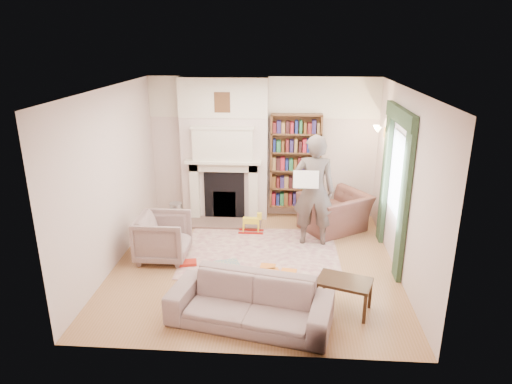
# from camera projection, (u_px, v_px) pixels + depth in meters

# --- Properties ---
(floor) EXTENTS (4.50, 4.50, 0.00)m
(floor) POSITION_uv_depth(u_px,v_px,m) (255.00, 263.00, 7.45)
(floor) COLOR #98693D
(floor) RESTS_ON ground
(ceiling) EXTENTS (4.50, 4.50, 0.00)m
(ceiling) POSITION_uv_depth(u_px,v_px,m) (255.00, 89.00, 6.54)
(ceiling) COLOR white
(ceiling) RESTS_ON wall_back
(wall_back) EXTENTS (4.50, 0.00, 4.50)m
(wall_back) POSITION_uv_depth(u_px,v_px,m) (263.00, 148.00, 9.12)
(wall_back) COLOR beige
(wall_back) RESTS_ON floor
(wall_front) EXTENTS (4.50, 0.00, 4.50)m
(wall_front) POSITION_uv_depth(u_px,v_px,m) (239.00, 245.00, 4.87)
(wall_front) COLOR beige
(wall_front) RESTS_ON floor
(wall_left) EXTENTS (0.00, 4.50, 4.50)m
(wall_left) POSITION_uv_depth(u_px,v_px,m) (112.00, 179.00, 7.15)
(wall_left) COLOR beige
(wall_left) RESTS_ON floor
(wall_right) EXTENTS (0.00, 4.50, 4.50)m
(wall_right) POSITION_uv_depth(u_px,v_px,m) (404.00, 185.00, 6.84)
(wall_right) COLOR beige
(wall_right) RESTS_ON floor
(fireplace) EXTENTS (1.70, 0.58, 2.80)m
(fireplace) POSITION_uv_depth(u_px,v_px,m) (225.00, 150.00, 8.99)
(fireplace) COLOR beige
(fireplace) RESTS_ON floor
(bookcase) EXTENTS (1.00, 0.24, 1.85)m
(bookcase) POSITION_uv_depth(u_px,v_px,m) (295.00, 161.00, 9.03)
(bookcase) COLOR brown
(bookcase) RESTS_ON floor
(window) EXTENTS (0.02, 0.90, 1.30)m
(window) POSITION_uv_depth(u_px,v_px,m) (397.00, 174.00, 7.21)
(window) COLOR silver
(window) RESTS_ON wall_right
(curtain_left) EXTENTS (0.07, 0.32, 2.40)m
(curtain_left) POSITION_uv_depth(u_px,v_px,m) (404.00, 204.00, 6.63)
(curtain_left) COLOR #2A4029
(curtain_left) RESTS_ON floor
(curtain_right) EXTENTS (0.07, 0.32, 2.40)m
(curtain_right) POSITION_uv_depth(u_px,v_px,m) (385.00, 177.00, 7.95)
(curtain_right) COLOR #2A4029
(curtain_right) RESTS_ON floor
(pelmet) EXTENTS (0.09, 1.70, 0.24)m
(pelmet) POSITION_uv_depth(u_px,v_px,m) (401.00, 115.00, 6.91)
(pelmet) COLOR #2A4029
(pelmet) RESTS_ON wall_right
(wall_sconce) EXTENTS (0.20, 0.24, 0.24)m
(wall_sconce) POSITION_uv_depth(u_px,v_px,m) (375.00, 132.00, 8.11)
(wall_sconce) COLOR gold
(wall_sconce) RESTS_ON wall_right
(rug) EXTENTS (2.66, 2.07, 0.01)m
(rug) POSITION_uv_depth(u_px,v_px,m) (261.00, 252.00, 7.82)
(rug) COLOR beige
(rug) RESTS_ON floor
(armchair_reading) EXTENTS (1.48, 1.45, 0.73)m
(armchair_reading) POSITION_uv_depth(u_px,v_px,m) (335.00, 212.00, 8.61)
(armchair_reading) COLOR #51352B
(armchair_reading) RESTS_ON floor
(armchair_left) EXTENTS (0.84, 0.81, 0.76)m
(armchair_left) POSITION_uv_depth(u_px,v_px,m) (163.00, 237.00, 7.51)
(armchair_left) COLOR gray
(armchair_left) RESTS_ON floor
(sofa) EXTENTS (2.19, 1.21, 0.60)m
(sofa) POSITION_uv_depth(u_px,v_px,m) (250.00, 302.00, 5.81)
(sofa) COLOR gray
(sofa) RESTS_ON floor
(man_reading) EXTENTS (0.73, 0.48, 1.98)m
(man_reading) POSITION_uv_depth(u_px,v_px,m) (314.00, 191.00, 7.88)
(man_reading) COLOR #574C45
(man_reading) RESTS_ON floor
(newspaper) EXTENTS (0.43, 0.13, 0.29)m
(newspaper) POSITION_uv_depth(u_px,v_px,m) (306.00, 179.00, 7.61)
(newspaper) COLOR white
(newspaper) RESTS_ON man_reading
(coffee_table) EXTENTS (0.81, 0.66, 0.45)m
(coffee_table) POSITION_uv_depth(u_px,v_px,m) (343.00, 295.00, 6.11)
(coffee_table) COLOR #382513
(coffee_table) RESTS_ON floor
(paraffin_heater) EXTENTS (0.28, 0.28, 0.55)m
(paraffin_heater) POSITION_uv_depth(u_px,v_px,m) (177.00, 217.00, 8.64)
(paraffin_heater) COLOR #A4A7AB
(paraffin_heater) RESTS_ON floor
(rocking_horse) EXTENTS (0.47, 0.19, 0.41)m
(rocking_horse) POSITION_uv_depth(u_px,v_px,m) (251.00, 223.00, 8.54)
(rocking_horse) COLOR yellow
(rocking_horse) RESTS_ON rug
(board_game) EXTENTS (0.50, 0.50, 0.03)m
(board_game) POSITION_uv_depth(u_px,v_px,m) (227.00, 266.00, 7.31)
(board_game) COLOR gold
(board_game) RESTS_ON rug
(game_box_lid) EXTENTS (0.33, 0.25, 0.05)m
(game_box_lid) POSITION_uv_depth(u_px,v_px,m) (188.00, 263.00, 7.39)
(game_box_lid) COLOR #AB2113
(game_box_lid) RESTS_ON rug
(comic_annuals) EXTENTS (0.81, 0.67, 0.02)m
(comic_annuals) POSITION_uv_depth(u_px,v_px,m) (271.00, 272.00, 7.14)
(comic_annuals) COLOR red
(comic_annuals) RESTS_ON rug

